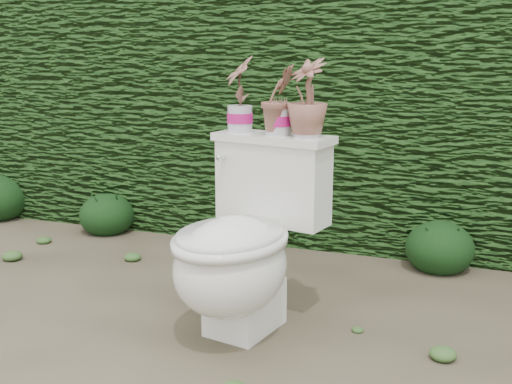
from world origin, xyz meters
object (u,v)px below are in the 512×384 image
(potted_plant_left, at_px, (240,96))
(potted_plant_center, at_px, (279,102))
(toilet, at_px, (242,247))
(potted_plant_right, at_px, (307,100))

(potted_plant_left, bearing_deg, potted_plant_center, 46.60)
(toilet, relative_size, potted_plant_left, 2.58)
(potted_plant_left, xyz_separation_m, potted_plant_right, (0.31, -0.06, -0.00))
(potted_plant_left, relative_size, potted_plant_right, 1.02)
(toilet, distance_m, potted_plant_right, 0.64)
(potted_plant_right, bearing_deg, potted_plant_left, -156.26)
(toilet, height_order, potted_plant_center, potted_plant_center)
(toilet, bearing_deg, potted_plant_center, 84.28)
(potted_plant_center, bearing_deg, potted_plant_left, 111.60)
(potted_plant_right, bearing_deg, toilet, -98.77)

